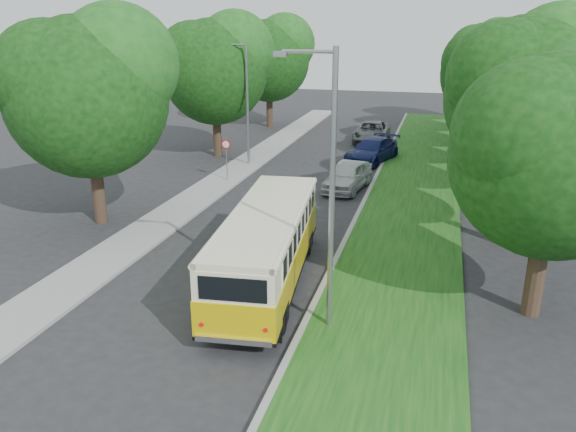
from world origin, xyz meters
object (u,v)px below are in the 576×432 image
(lamppost_far, at_px, (246,100))
(car_white, at_px, (350,175))
(car_silver, at_px, (347,176))
(vintage_bus, at_px, (267,248))
(lamppost_near, at_px, (329,185))
(car_blue, at_px, (372,151))
(car_grey, at_px, (372,132))

(lamppost_far, bearing_deg, car_white, -23.87)
(car_white, bearing_deg, car_silver, -83.06)
(lamppost_far, relative_size, vintage_bus, 0.81)
(lamppost_near, distance_m, lamppost_far, 20.53)
(lamppost_near, height_order, lamppost_far, lamppost_near)
(car_blue, bearing_deg, lamppost_near, -69.53)
(car_silver, height_order, car_grey, car_grey)
(vintage_bus, xyz_separation_m, car_blue, (1.13, 19.22, -0.62))
(lamppost_far, distance_m, vintage_bus, 17.67)
(vintage_bus, relative_size, car_white, 2.33)
(car_white, bearing_deg, car_grey, 100.56)
(lamppost_near, bearing_deg, lamppost_far, 115.71)
(lamppost_near, bearing_deg, car_blue, 93.66)
(lamppost_far, relative_size, car_white, 1.90)
(lamppost_far, bearing_deg, vintage_bus, -68.49)
(car_silver, height_order, car_white, car_silver)
(vintage_bus, distance_m, car_silver, 12.44)
(car_blue, bearing_deg, car_silver, -77.11)
(car_silver, distance_m, car_white, 0.71)
(car_silver, bearing_deg, car_grey, 100.54)
(car_white, height_order, car_blue, car_blue)
(lamppost_near, xyz_separation_m, car_grey, (-2.24, 28.11, -3.61))
(lamppost_near, distance_m, vintage_bus, 4.51)
(lamppost_near, height_order, car_silver, lamppost_near)
(lamppost_near, xyz_separation_m, lamppost_far, (-8.91, 18.50, -0.25))
(car_white, height_order, car_grey, car_grey)
(vintage_bus, relative_size, car_grey, 1.69)
(car_grey, bearing_deg, lamppost_far, -126.48)
(lamppost_far, bearing_deg, lamppost_near, -64.29)
(car_silver, bearing_deg, lamppost_far, 160.37)
(lamppost_near, relative_size, car_grey, 1.47)
(vintage_bus, bearing_deg, car_grey, 83.26)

